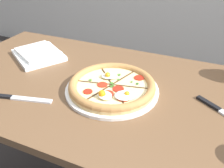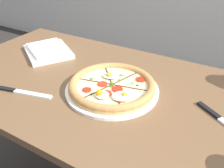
% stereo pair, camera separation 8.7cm
% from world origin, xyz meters
% --- Properties ---
extents(dining_table, '(1.41, 0.73, 0.78)m').
position_xyz_m(dining_table, '(0.00, 0.00, 0.66)').
color(dining_table, brown).
rests_on(dining_table, ground_plane).
extents(pizza, '(0.35, 0.35, 0.05)m').
position_xyz_m(pizza, '(0.04, -0.02, 0.80)').
color(pizza, white).
rests_on(pizza, dining_table).
extents(napkin_folded, '(0.30, 0.29, 0.04)m').
position_xyz_m(napkin_folded, '(-0.40, 0.11, 0.79)').
color(napkin_folded, white).
rests_on(napkin_folded, dining_table).
extents(knife_main, '(0.19, 0.14, 0.01)m').
position_xyz_m(knife_main, '(0.43, -0.00, 0.78)').
color(knife_main, silver).
rests_on(knife_main, dining_table).
extents(knife_spare, '(0.26, 0.08, 0.01)m').
position_xyz_m(knife_spare, '(-0.25, -0.20, 0.78)').
color(knife_spare, silver).
rests_on(knife_spare, dining_table).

